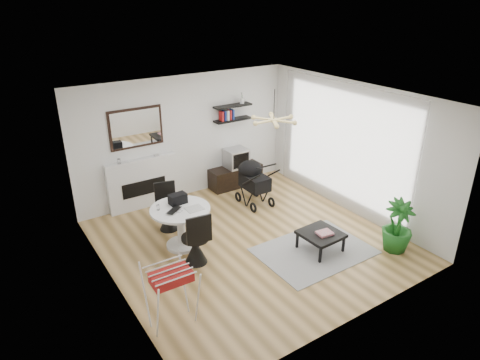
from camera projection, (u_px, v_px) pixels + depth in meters
floor at (250, 241)px, 7.96m from camera, size 5.00×5.00×0.00m
ceiling at (252, 98)px, 6.87m from camera, size 5.00×5.00×0.00m
wall_back at (186, 137)px, 9.33m from camera, size 5.00×0.00×5.00m
wall_left at (108, 212)px, 6.16m from camera, size 0.00×5.00×5.00m
wall_right at (352, 148)px, 8.67m from camera, size 0.00×5.00×5.00m
sheer_curtain at (341, 147)px, 8.77m from camera, size 0.04×3.60×2.60m
fireplace at (142, 177)px, 8.98m from camera, size 1.50×0.17×2.16m
shelf_lower at (233, 120)px, 9.70m from camera, size 0.90×0.25×0.04m
shelf_upper at (233, 106)px, 9.57m from camera, size 0.90×0.25×0.04m
pendant_lamp at (274, 120)px, 7.67m from camera, size 0.90×0.90×0.10m
tv_console at (236, 176)px, 10.17m from camera, size 1.28×0.45×0.48m
crt_tv at (236, 158)px, 9.99m from camera, size 0.50×0.44×0.44m
dining_table at (181, 221)px, 7.61m from camera, size 1.06×1.06×0.78m
laptop at (176, 211)px, 7.38m from camera, size 0.40×0.37×0.03m
black_bag at (178, 199)px, 7.63m from camera, size 0.32×0.21×0.19m
newspaper at (194, 209)px, 7.48m from camera, size 0.30×0.25×0.01m
drinking_glass at (158, 207)px, 7.43m from camera, size 0.06×0.06×0.09m
chair_far at (168, 215)px, 8.28m from camera, size 0.47×0.48×0.93m
chair_near at (196, 247)px, 7.21m from camera, size 0.48×0.50×0.99m
drying_rack at (171, 295)px, 5.80m from camera, size 0.63×0.59×0.93m
stroller at (253, 184)px, 9.25m from camera, size 0.54×0.88×1.06m
rug at (314, 251)px, 7.66m from camera, size 1.96×1.41×0.01m
coffee_table at (321, 235)px, 7.57m from camera, size 0.70×0.70×0.35m
magazines at (325, 233)px, 7.51m from camera, size 0.29×0.24×0.04m
potted_plant at (397, 226)px, 7.52m from camera, size 0.68×0.68×0.96m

